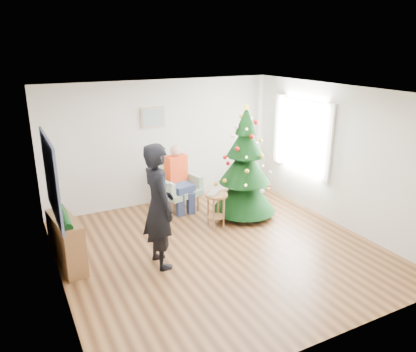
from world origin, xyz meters
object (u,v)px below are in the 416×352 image
christmas_tree (245,167)px  stool (216,210)px  console (67,242)px  standing_man (159,206)px  armchair (177,191)px

christmas_tree → stool: bearing=-164.6°
stool → console: bearing=-175.3°
christmas_tree → standing_man: 2.39m
stool → console: (-2.71, -0.22, 0.07)m
christmas_tree → console: (-3.45, -0.43, -0.62)m
armchair → console: bearing=-164.8°
standing_man → console: bearing=63.5°
console → standing_man: bearing=-32.6°
stool → standing_man: 1.75m
stool → armchair: (-0.30, 1.13, 0.05)m
armchair → console: (-2.41, -1.35, 0.02)m
christmas_tree → standing_man: bearing=-154.7°
armchair → standing_man: size_ratio=0.53×
stool → console: 2.72m
standing_man → console: (-1.29, 0.59, -0.57)m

